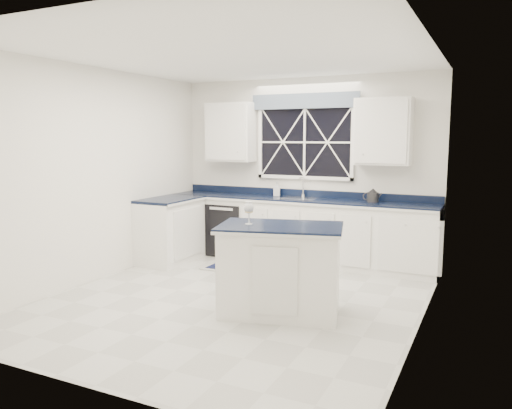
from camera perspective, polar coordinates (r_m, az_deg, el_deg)
The scene contains 13 objects.
ground at distance 5.77m, azimuth -2.39°, elevation -10.77°, with size 4.50×4.50×0.00m, color beige.
back_wall at distance 7.54m, azimuth 5.66°, elevation 4.05°, with size 4.00×0.10×2.70m, color white.
base_cabinets at distance 7.35m, azimuth 1.89°, elevation -3.09°, with size 3.99×1.60×0.90m.
countertop at distance 7.30m, azimuth 4.81°, elevation 0.55°, with size 3.98×0.64×0.04m, color black.
dishwasher at distance 7.84m, azimuth -2.77°, elevation -2.71°, with size 0.60×0.58×0.82m, color black.
window at distance 7.48m, azimuth 5.58°, elevation 7.71°, with size 1.65×0.09×1.26m.
upper_cabinets at distance 7.37m, azimuth 5.26°, elevation 8.25°, with size 3.10×0.34×0.90m.
faucet at distance 7.46m, azimuth 5.36°, elevation 2.08°, with size 0.05×0.20×0.30m.
island at distance 5.21m, azimuth 2.78°, elevation -7.42°, with size 1.40×1.04×0.93m.
rug at distance 7.04m, azimuth -1.03°, elevation -7.24°, with size 1.16×0.72×0.02m.
kettle at distance 7.06m, azimuth 13.19°, elevation 0.99°, with size 0.26×0.20×0.19m.
wine_glass at distance 5.12m, azimuth -0.82°, elevation -0.49°, with size 0.10×0.10×0.24m.
soap_bottle at distance 7.60m, azimuth 2.39°, elevation 1.82°, with size 0.10×0.10×0.21m, color silver.
Camera 1 is at (2.59, -4.82, 1.83)m, focal length 35.00 mm.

